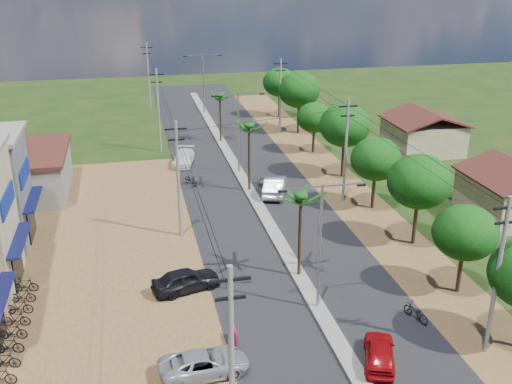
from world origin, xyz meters
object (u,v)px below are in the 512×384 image
(moto_rider_east, at_px, (416,313))
(car_white_far, at_px, (184,158))
(car_silver_mid, at_px, (275,186))
(car_parked_silver, at_px, (204,364))
(roadside_sign, at_px, (235,336))
(car_parked_dark, at_px, (186,280))
(parked_scooter_row, at_px, (10,338))
(car_red_near, at_px, (379,353))

(moto_rider_east, bearing_deg, car_white_far, -91.55)
(car_silver_mid, xyz_separation_m, car_white_far, (-7.04, 10.19, -0.14))
(moto_rider_east, bearing_deg, car_parked_silver, -9.57)
(car_parked_silver, distance_m, roadside_sign, 3.08)
(car_parked_dark, distance_m, roadside_sign, 6.47)
(moto_rider_east, height_order, parked_scooter_row, parked_scooter_row)
(car_parked_silver, relative_size, roadside_sign, 4.12)
(car_parked_silver, height_order, moto_rider_east, car_parked_silver)
(car_silver_mid, height_order, parked_scooter_row, car_silver_mid)
(car_red_near, height_order, parked_scooter_row, car_red_near)
(car_parked_dark, relative_size, moto_rider_east, 2.29)
(car_red_near, bearing_deg, roadside_sign, -4.13)
(car_red_near, relative_size, car_white_far, 0.83)
(car_parked_silver, bearing_deg, roadside_sign, -46.23)
(car_white_far, bearing_deg, car_red_near, -65.48)
(car_parked_silver, xyz_separation_m, parked_scooter_row, (-9.96, 4.64, -0.14))
(car_red_near, distance_m, roadside_sign, 7.79)
(car_red_near, relative_size, car_parked_silver, 0.85)
(car_white_far, xyz_separation_m, roadside_sign, (-0.50, -31.26, -0.22))
(car_parked_dark, relative_size, parked_scooter_row, 0.35)
(car_red_near, bearing_deg, moto_rider_east, -116.34)
(car_red_near, height_order, car_parked_silver, car_red_near)
(car_red_near, xyz_separation_m, car_parked_silver, (-9.00, 1.07, -0.02))
(roadside_sign, xyz_separation_m, parked_scooter_row, (-11.96, 2.31, 0.04))
(car_red_near, xyz_separation_m, car_white_far, (-6.50, 34.66, 0.02))
(car_silver_mid, bearing_deg, moto_rider_east, 117.60)
(car_silver_mid, distance_m, car_parked_dark, 17.72)
(car_red_near, xyz_separation_m, moto_rider_east, (3.70, 3.31, -0.17))
(car_parked_silver, bearing_deg, car_parked_dark, -5.62)
(moto_rider_east, distance_m, roadside_sign, 10.70)
(car_silver_mid, xyz_separation_m, car_parked_dark, (-9.54, -14.93, -0.08))
(car_parked_silver, bearing_deg, parked_scooter_row, 59.40)
(car_silver_mid, bearing_deg, parked_scooter_row, 63.01)
(car_red_near, distance_m, car_silver_mid, 24.49)
(car_white_far, bearing_deg, car_parked_dark, -81.78)
(car_white_far, distance_m, car_parked_dark, 25.24)
(car_white_far, xyz_separation_m, moto_rider_east, (10.20, -31.35, -0.19))
(car_silver_mid, xyz_separation_m, moto_rider_east, (3.16, -21.17, -0.33))
(car_parked_dark, xyz_separation_m, parked_scooter_row, (-9.96, -3.83, -0.23))
(car_parked_dark, bearing_deg, parked_scooter_row, 95.67)
(car_red_near, distance_m, car_parked_dark, 13.12)
(car_parked_dark, height_order, parked_scooter_row, car_parked_dark)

